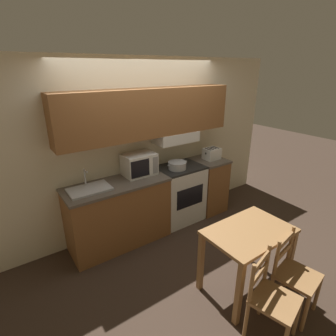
% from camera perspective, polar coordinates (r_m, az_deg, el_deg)
% --- Properties ---
extents(ground_plane, '(16.00, 16.00, 0.00)m').
position_cam_1_polar(ground_plane, '(4.51, -4.49, -11.09)').
color(ground_plane, '#3D2D23').
extents(wall_back, '(5.05, 0.38, 2.55)m').
position_cam_1_polar(wall_back, '(3.87, -4.46, 7.90)').
color(wall_back, beige).
rests_on(wall_back, ground_plane).
extents(lower_counter_main, '(1.42, 0.59, 0.94)m').
position_cam_1_polar(lower_counter_main, '(3.81, -10.64, -9.69)').
color(lower_counter_main, brown).
rests_on(lower_counter_main, ground_plane).
extents(lower_counter_right_stub, '(0.51, 0.59, 0.94)m').
position_cam_1_polar(lower_counter_right_stub, '(4.67, 8.64, -3.55)').
color(lower_counter_right_stub, brown).
rests_on(lower_counter_right_stub, ground_plane).
extents(stove_range, '(0.72, 0.55, 0.94)m').
position_cam_1_polar(stove_range, '(4.30, 2.48, -5.55)').
color(stove_range, white).
rests_on(stove_range, ground_plane).
extents(cooking_pot, '(0.36, 0.29, 0.12)m').
position_cam_1_polar(cooking_pot, '(4.00, 2.03, 0.67)').
color(cooking_pot, '#B7BABF').
rests_on(cooking_pot, stove_range).
extents(microwave, '(0.46, 0.33, 0.31)m').
position_cam_1_polar(microwave, '(3.79, -6.29, 0.82)').
color(microwave, white).
rests_on(microwave, lower_counter_main).
extents(toaster, '(0.27, 0.21, 0.19)m').
position_cam_1_polar(toaster, '(4.48, 9.48, 3.11)').
color(toaster, white).
rests_on(toaster, lower_counter_right_stub).
extents(sink_basin, '(0.52, 0.34, 0.25)m').
position_cam_1_polar(sink_basin, '(3.48, -16.75, -4.38)').
color(sink_basin, '#B7BABF').
rests_on(sink_basin, lower_counter_main).
extents(dining_table, '(0.93, 0.62, 0.78)m').
position_cam_1_polar(dining_table, '(3.07, 17.06, -14.93)').
color(dining_table, '#9E7042').
rests_on(dining_table, ground_plane).
extents(chair_left_of_table, '(0.46, 0.46, 0.86)m').
position_cam_1_polar(chair_left_of_table, '(2.81, 21.52, -25.02)').
color(chair_left_of_table, '#9E7042').
rests_on(chair_left_of_table, ground_plane).
extents(chair_right_of_table, '(0.44, 0.44, 0.86)m').
position_cam_1_polar(chair_right_of_table, '(3.13, 25.70, -20.20)').
color(chair_right_of_table, '#9E7042').
rests_on(chair_right_of_table, ground_plane).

